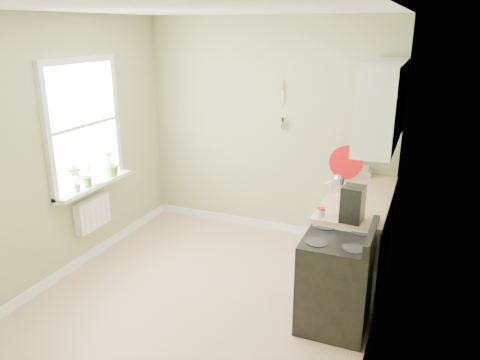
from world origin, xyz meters
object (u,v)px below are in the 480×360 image
at_px(stove, 337,280).
at_px(stand_mixer, 365,162).
at_px(kettle, 337,183).
at_px(coffee_maker, 352,205).

xyz_separation_m(stove, stand_mixer, (-0.05, 1.69, 0.64)).
bearing_deg(stand_mixer, kettle, -103.95).
bearing_deg(stove, kettle, 103.12).
distance_m(stove, coffee_maker, 0.68).
distance_m(stand_mixer, kettle, 0.74).
bearing_deg(kettle, stove, -76.88).
distance_m(stove, stand_mixer, 1.81).
height_order(stand_mixer, coffee_maker, stand_mixer).
height_order(stove, stand_mixer, stand_mixer).
xyz_separation_m(stove, kettle, (-0.23, 0.98, 0.57)).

